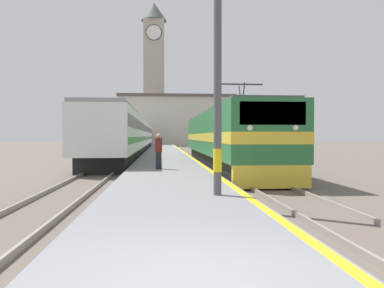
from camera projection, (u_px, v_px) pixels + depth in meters
The scene contains 10 objects.
ground_plane at pixel (165, 157), 33.73m from camera, with size 200.00×200.00×0.00m, color #60564C.
platform at pixel (166, 158), 28.74m from camera, with size 3.89×140.00×0.38m.
rail_track_near at pixel (210, 160), 29.03m from camera, with size 2.83×140.00×0.16m.
rail_track_far at pixel (121, 161), 28.46m from camera, with size 2.84×140.00×0.16m.
locomotive_train at pixel (224, 138), 22.67m from camera, with size 2.92×20.02×4.38m.
passenger_train at pixel (134, 135), 41.52m from camera, with size 2.92×49.23×3.65m.
catenary_mast at pixel (223, 49), 9.60m from camera, with size 2.67×0.22×7.32m.
person_on_platform at pixel (158, 151), 17.27m from camera, with size 0.34×0.34×1.64m.
clock_tower at pixel (154, 70), 78.88m from camera, with size 5.35×5.35×30.00m.
station_building at pixel (176, 121), 71.25m from camera, with size 21.75×7.34×9.61m.
Camera 1 is at (-0.37, -3.78, 1.90)m, focal length 35.00 mm.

